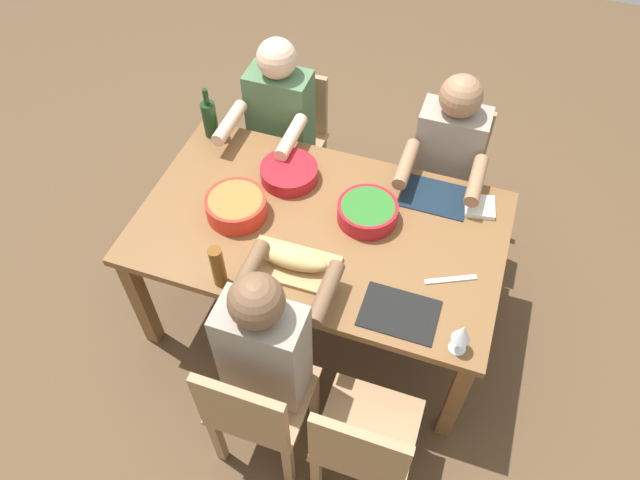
{
  "coord_description": "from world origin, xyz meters",
  "views": [
    {
      "loc": [
        0.59,
        -1.7,
        2.86
      ],
      "look_at": [
        0.0,
        0.0,
        0.63
      ],
      "focal_mm": 33.49,
      "sensor_mm": 36.0,
      "label": 1
    }
  ],
  "objects_px": {
    "chair_far_left": "(291,134)",
    "chair_near_right": "(363,445)",
    "chair_far_right": "(446,169)",
    "serving_bowl_pasta": "(289,172)",
    "chair_near_center": "(255,408)",
    "diner_far_left": "(278,125)",
    "serving_bowl_greens": "(368,211)",
    "dining_table": "(320,236)",
    "napkin_stack": "(480,206)",
    "serving_bowl_fruit": "(236,206)",
    "diner_far_right": "(445,163)",
    "wine_bottle": "(210,118)",
    "cutting_board": "(293,265)",
    "diner_near_center": "(268,346)",
    "beer_bottle": "(218,267)",
    "wine_glass": "(462,334)",
    "bread_loaf": "(292,258)"
  },
  "relations": [
    {
      "from": "chair_near_center",
      "to": "cutting_board",
      "type": "xyz_separation_m",
      "value": [
        -0.04,
        0.56,
        0.27
      ]
    },
    {
      "from": "wine_bottle",
      "to": "wine_glass",
      "type": "height_order",
      "value": "wine_bottle"
    },
    {
      "from": "serving_bowl_fruit",
      "to": "wine_bottle",
      "type": "distance_m",
      "value": 0.6
    },
    {
      "from": "napkin_stack",
      "to": "wine_bottle",
      "type": "bearing_deg",
      "value": 177.33
    },
    {
      "from": "chair_far_left",
      "to": "diner_near_center",
      "type": "bearing_deg",
      "value": -72.41
    },
    {
      "from": "dining_table",
      "to": "serving_bowl_greens",
      "type": "relative_size",
      "value": 6.03
    },
    {
      "from": "diner_far_left",
      "to": "cutting_board",
      "type": "bearing_deg",
      "value": -64.64
    },
    {
      "from": "cutting_board",
      "to": "wine_bottle",
      "type": "relative_size",
      "value": 1.38
    },
    {
      "from": "diner_far_left",
      "to": "serving_bowl_fruit",
      "type": "bearing_deg",
      "value": -83.88
    },
    {
      "from": "diner_far_left",
      "to": "napkin_stack",
      "type": "distance_m",
      "value": 1.19
    },
    {
      "from": "serving_bowl_greens",
      "to": "dining_table",
      "type": "bearing_deg",
      "value": -150.56
    },
    {
      "from": "diner_far_left",
      "to": "serving_bowl_greens",
      "type": "relative_size",
      "value": 4.24
    },
    {
      "from": "chair_far_right",
      "to": "serving_bowl_fruit",
      "type": "distance_m",
      "value": 1.28
    },
    {
      "from": "chair_far_left",
      "to": "chair_near_center",
      "type": "distance_m",
      "value": 1.73
    },
    {
      "from": "diner_far_right",
      "to": "wine_bottle",
      "type": "xyz_separation_m",
      "value": [
        -1.22,
        -0.23,
        0.15
      ]
    },
    {
      "from": "serving_bowl_greens",
      "to": "wine_bottle",
      "type": "bearing_deg",
      "value": 162.12
    },
    {
      "from": "chair_far_right",
      "to": "chair_near_center",
      "type": "bearing_deg",
      "value": -105.74
    },
    {
      "from": "diner_near_center",
      "to": "bread_loaf",
      "type": "relative_size",
      "value": 3.75
    },
    {
      "from": "chair_far_right",
      "to": "chair_near_right",
      "type": "xyz_separation_m",
      "value": [
        0.0,
        -1.66,
        0.0
      ]
    },
    {
      "from": "chair_near_center",
      "to": "chair_near_right",
      "type": "bearing_deg",
      "value": 0.0
    },
    {
      "from": "chair_far_right",
      "to": "serving_bowl_pasta",
      "type": "distance_m",
      "value": 0.97
    },
    {
      "from": "diner_near_center",
      "to": "wine_bottle",
      "type": "bearing_deg",
      "value": 125.19
    },
    {
      "from": "chair_far_left",
      "to": "chair_far_right",
      "type": "xyz_separation_m",
      "value": [
        0.94,
        0.0,
        0.0
      ]
    },
    {
      "from": "chair_far_right",
      "to": "wine_glass",
      "type": "height_order",
      "value": "wine_glass"
    },
    {
      "from": "chair_far_left",
      "to": "wine_bottle",
      "type": "height_order",
      "value": "wine_bottle"
    },
    {
      "from": "chair_far_left",
      "to": "serving_bowl_fruit",
      "type": "height_order",
      "value": "chair_far_left"
    },
    {
      "from": "diner_far_left",
      "to": "diner_far_right",
      "type": "distance_m",
      "value": 0.94
    },
    {
      "from": "wine_glass",
      "to": "chair_near_right",
      "type": "bearing_deg",
      "value": -122.87
    },
    {
      "from": "beer_bottle",
      "to": "wine_glass",
      "type": "relative_size",
      "value": 1.33
    },
    {
      "from": "serving_bowl_pasta",
      "to": "napkin_stack",
      "type": "relative_size",
      "value": 2.04
    },
    {
      "from": "serving_bowl_pasta",
      "to": "cutting_board",
      "type": "relative_size",
      "value": 0.71
    },
    {
      "from": "serving_bowl_greens",
      "to": "wine_glass",
      "type": "height_order",
      "value": "wine_glass"
    },
    {
      "from": "diner_far_left",
      "to": "diner_far_right",
      "type": "height_order",
      "value": "same"
    },
    {
      "from": "chair_far_left",
      "to": "chair_near_right",
      "type": "xyz_separation_m",
      "value": [
        0.94,
        -1.66,
        0.0
      ]
    },
    {
      "from": "dining_table",
      "to": "diner_near_center",
      "type": "relative_size",
      "value": 1.42
    },
    {
      "from": "wine_bottle",
      "to": "chair_near_center",
      "type": "bearing_deg",
      "value": -58.98
    },
    {
      "from": "chair_near_center",
      "to": "serving_bowl_pasta",
      "type": "relative_size",
      "value": 2.97
    },
    {
      "from": "chair_far_right",
      "to": "serving_bowl_fruit",
      "type": "bearing_deg",
      "value": -134.0
    },
    {
      "from": "serving_bowl_fruit",
      "to": "cutting_board",
      "type": "height_order",
      "value": "serving_bowl_fruit"
    },
    {
      "from": "serving_bowl_greens",
      "to": "wine_glass",
      "type": "xyz_separation_m",
      "value": [
        0.53,
        -0.54,
        0.06
      ]
    },
    {
      "from": "bread_loaf",
      "to": "chair_far_right",
      "type": "bearing_deg",
      "value": 65.33
    },
    {
      "from": "wine_glass",
      "to": "chair_far_left",
      "type": "bearing_deg",
      "value": 133.4
    },
    {
      "from": "diner_far_left",
      "to": "napkin_stack",
      "type": "relative_size",
      "value": 8.57
    },
    {
      "from": "diner_far_left",
      "to": "napkin_stack",
      "type": "xyz_separation_m",
      "value": [
        1.15,
        -0.3,
        0.05
      ]
    },
    {
      "from": "serving_bowl_fruit",
      "to": "serving_bowl_greens",
      "type": "bearing_deg",
      "value": 16.24
    },
    {
      "from": "chair_near_center",
      "to": "diner_near_center",
      "type": "relative_size",
      "value": 0.71
    },
    {
      "from": "chair_far_right",
      "to": "beer_bottle",
      "type": "height_order",
      "value": "beer_bottle"
    },
    {
      "from": "napkin_stack",
      "to": "beer_bottle",
      "type": "bearing_deg",
      "value": -141.23
    },
    {
      "from": "chair_far_left",
      "to": "diner_far_right",
      "type": "xyz_separation_m",
      "value": [
        0.94,
        -0.18,
        0.21
      ]
    },
    {
      "from": "diner_far_right",
      "to": "wine_glass",
      "type": "distance_m",
      "value": 1.12
    }
  ]
}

